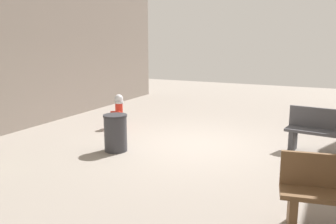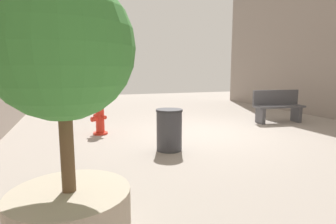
# 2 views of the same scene
# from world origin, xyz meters

# --- Properties ---
(ground_plane) EXTENTS (23.40, 23.40, 0.00)m
(ground_plane) POSITION_xyz_m (0.00, 0.00, 0.00)
(ground_plane) COLOR gray
(fire_hydrant) EXTENTS (0.40, 0.41, 0.90)m
(fire_hydrant) POSITION_xyz_m (2.50, -0.70, 0.45)
(fire_hydrant) COLOR red
(fire_hydrant) RESTS_ON ground_plane
(bench_near) EXTENTS (1.52, 0.63, 0.95)m
(bench_near) POSITION_xyz_m (-2.61, -0.54, 0.49)
(bench_near) COLOR #4C4C51
(bench_near) RESTS_ON ground_plane
(trash_bin) EXTENTS (0.51, 0.51, 0.79)m
(trash_bin) POSITION_xyz_m (1.40, 1.12, 0.40)
(trash_bin) COLOR #38383D
(trash_bin) RESTS_ON ground_plane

